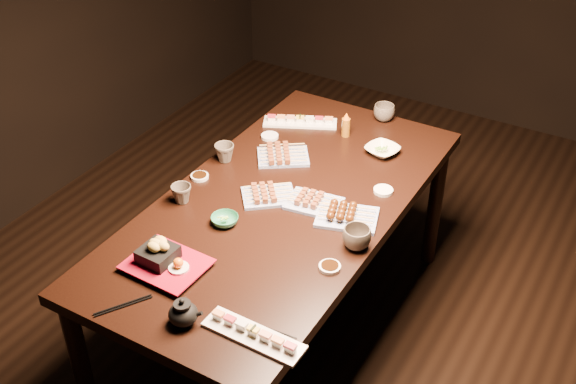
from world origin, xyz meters
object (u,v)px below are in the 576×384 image
object	(u,v)px
edamame_bowl_cream	(382,150)
yakitori_plate_right	(314,199)
yakitori_plate_center	(269,192)
teacup_far_left	(225,153)
sushi_platter_near	(254,332)
teacup_mid_right	(357,238)
sushi_platter_far	(300,120)
teapot	(183,311)
teacup_near_left	(182,194)
yakitori_plate_left	(283,153)
dining_table	(282,271)
tempura_tray	(166,257)
teacup_far_right	(384,113)
condiment_bottle	(346,124)
edamame_bowl_green	(225,220)

from	to	relation	value
edamame_bowl_cream	yakitori_plate_right	bearing A→B (deg)	-98.69
yakitori_plate_center	teacup_far_left	xyz separation A→B (m)	(-0.32, 0.14, 0.01)
sushi_platter_near	teacup_mid_right	world-z (taller)	teacup_mid_right
sushi_platter_far	teapot	size ratio (longest dim) A/B	3.00
edamame_bowl_cream	teacup_near_left	xyz separation A→B (m)	(-0.55, -0.75, 0.02)
yakitori_plate_left	teacup_mid_right	distance (m)	0.68
dining_table	teacup_mid_right	bearing A→B (deg)	-19.14
sushi_platter_far	teacup_mid_right	xyz separation A→B (m)	(0.64, -0.71, 0.02)
teacup_mid_right	teapot	distance (m)	0.72
tempura_tray	teacup_far_right	bearing A→B (deg)	82.72
tempura_tray	teacup_far_left	size ratio (longest dim) A/B	3.23
yakitori_plate_right	teacup_mid_right	xyz separation A→B (m)	(0.27, -0.16, 0.01)
teacup_mid_right	condiment_bottle	bearing A→B (deg)	119.38
edamame_bowl_cream	teacup_far_right	world-z (taller)	teacup_far_right
teacup_far_left	teapot	world-z (taller)	teapot
yakitori_plate_center	condiment_bottle	size ratio (longest dim) A/B	1.77
teacup_mid_right	edamame_bowl_cream	bearing A→B (deg)	106.05
yakitori_plate_right	teacup_far_right	bearing A→B (deg)	85.49
sushi_platter_near	edamame_bowl_green	distance (m)	0.62
edamame_bowl_green	teacup_far_right	xyz separation A→B (m)	(0.19, 1.08, 0.02)
sushi_platter_near	teacup_mid_right	distance (m)	0.59
teacup_far_right	dining_table	bearing A→B (deg)	-95.18
dining_table	teacup_near_left	size ratio (longest dim) A/B	21.52
teapot	edamame_bowl_green	bearing A→B (deg)	89.96
yakitori_plate_left	edamame_bowl_cream	size ratio (longest dim) A/B	1.57
tempura_tray	teacup_far_right	xyz separation A→B (m)	(0.23, 1.40, -0.01)
teacup_mid_right	yakitori_plate_left	bearing A→B (deg)	144.32
sushi_platter_far	teacup_near_left	xyz separation A→B (m)	(-0.10, -0.81, 0.02)
edamame_bowl_green	yakitori_plate_center	bearing A→B (deg)	76.81
sushi_platter_far	teacup_mid_right	distance (m)	0.96
dining_table	teacup_far_left	size ratio (longest dim) A/B	20.58
yakitori_plate_left	dining_table	bearing A→B (deg)	-94.77
yakitori_plate_center	edamame_bowl_green	xyz separation A→B (m)	(-0.06, -0.24, -0.01)
edamame_bowl_green	condiment_bottle	bearing A→B (deg)	83.08
teacup_far_left	edamame_bowl_cream	bearing A→B (deg)	35.14
tempura_tray	teacup_far_left	xyz separation A→B (m)	(-0.23, 0.71, -0.01)
dining_table	yakitori_plate_right	world-z (taller)	yakitori_plate_right
yakitori_plate_center	teacup_far_left	world-z (taller)	teacup_far_left
yakitori_plate_center	sushi_platter_far	bearing A→B (deg)	68.43
edamame_bowl_cream	teacup_far_left	world-z (taller)	teacup_far_left
sushi_platter_near	edamame_bowl_cream	world-z (taller)	sushi_platter_near
sushi_platter_far	teacup_mid_right	bearing A→B (deg)	106.55
dining_table	yakitori_plate_right	distance (m)	0.42
edamame_bowl_green	tempura_tray	xyz separation A→B (m)	(-0.03, -0.32, 0.03)
yakitori_plate_right	condiment_bottle	xyz separation A→B (m)	(-0.14, 0.56, 0.03)
yakitori_plate_center	teacup_far_left	size ratio (longest dim) A/B	2.44
tempura_tray	teacup_far_right	world-z (taller)	tempura_tray
edamame_bowl_green	yakitori_plate_right	bearing A→B (deg)	49.88
teacup_near_left	edamame_bowl_green	bearing A→B (deg)	-8.25
dining_table	teapot	size ratio (longest dim) A/B	15.37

